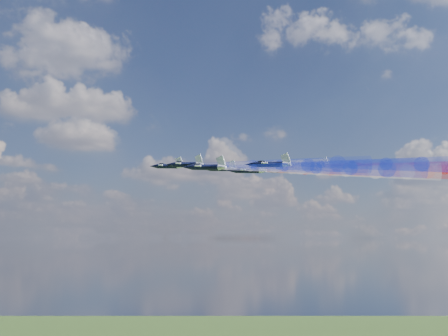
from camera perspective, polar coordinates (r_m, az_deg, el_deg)
name	(u,v)px	position (r m, az deg, el deg)	size (l,w,h in m)	color
jet_lead	(168,166)	(148.39, -6.05, 0.19)	(9.41, 11.76, 3.14)	black
trail_lead	(250,166)	(134.68, 2.78, 0.18)	(3.92, 41.02, 3.92)	white
jet_inner_left	(186,165)	(134.00, -4.12, 0.37)	(9.41, 11.76, 3.14)	black
trail_inner_left	(279,165)	(121.26, 5.93, 0.37)	(3.92, 41.02, 3.92)	#192BD6
jet_inner_right	(221,169)	(152.13, -0.37, -0.10)	(9.41, 11.76, 3.14)	black
trail_inner_right	(305,169)	(140.68, 8.65, -0.14)	(3.92, 41.02, 3.92)	red
jet_outer_left	(206,167)	(117.54, -1.99, 0.09)	(9.41, 11.76, 3.14)	black
trail_outer_left	(316,167)	(105.98, 9.82, 0.06)	(3.92, 41.02, 3.92)	#192BD6
jet_center_third	(248,171)	(136.57, 2.56, -0.29)	(9.41, 11.76, 3.14)	black
trail_center_third	(346,171)	(126.59, 12.89, -0.35)	(3.92, 41.02, 3.92)	white
jet_outer_right	(283,171)	(154.06, 6.33, -0.31)	(9.41, 11.76, 3.14)	black
trail_outer_right	(373,171)	(145.44, 15.61, -0.36)	(3.92, 41.02, 3.92)	red
jet_rear_left	(269,164)	(119.93, 4.88, 0.39)	(9.41, 11.76, 3.14)	black
trail_rear_left	(386,164)	(111.26, 16.90, 0.38)	(3.92, 41.02, 3.92)	#192BD6
jet_rear_right	(310,167)	(139.84, 9.17, 0.11)	(9.41, 11.76, 3.14)	black
trail_rear_right	(413,167)	(132.67, 19.57, 0.08)	(3.92, 41.02, 3.92)	red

